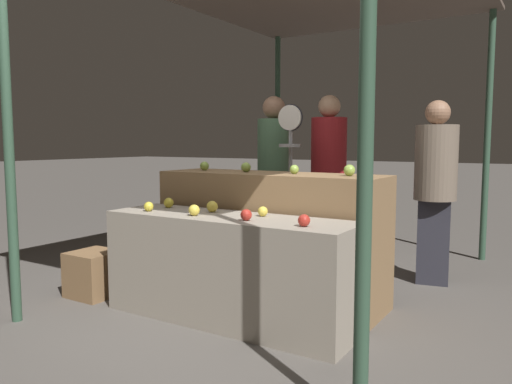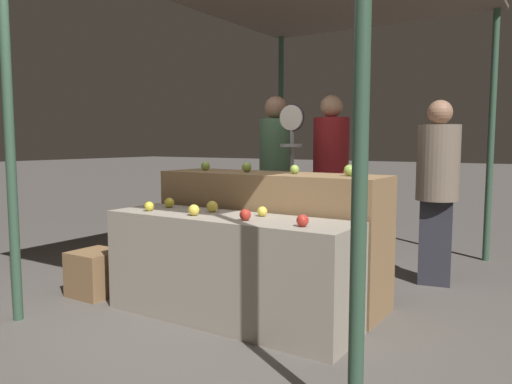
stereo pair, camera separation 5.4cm
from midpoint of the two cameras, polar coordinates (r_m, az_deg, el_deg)
The scene contains 19 objects.
ground_plane at distance 3.77m, azimuth -2.76°, elevation -14.38°, with size 60.00×60.00×0.00m, color #59544F.
display_counter_front at distance 3.65m, azimuth -2.79°, elevation -8.72°, with size 1.90×0.55×0.77m, color gray.
display_counter_back at distance 4.12m, azimuth 2.07°, elevation -5.10°, with size 1.90×0.55×1.04m, color olive.
apple_front_0 at distance 3.90m, azimuth -11.73°, elevation -1.61°, with size 0.07×0.07×0.07m, color gold.
apple_front_1 at distance 3.61m, azimuth -6.69°, elevation -2.06°, with size 0.08×0.08×0.08m, color yellow.
apple_front_2 at distance 3.36m, azimuth -0.77°, elevation -2.63°, with size 0.08×0.08×0.08m, color #B72D23.
apple_front_3 at distance 3.13m, azimuth 5.84°, elevation -3.26°, with size 0.08×0.08×0.08m, color #B72D23.
apple_front_4 at distance 4.08m, azimuth -9.51°, elevation -1.21°, with size 0.08×0.08×0.08m, color gold.
apple_front_5 at distance 3.78m, azimuth -4.62°, elevation -1.66°, with size 0.09×0.09×0.09m, color yellow.
apple_front_6 at distance 3.55m, azimuth 1.16°, elevation -2.23°, with size 0.07×0.07×0.07m, color yellow.
apple_back_0 at distance 4.42m, azimuth -5.44°, elevation 2.97°, with size 0.08×0.08×0.08m, color #8EB247.
apple_back_1 at distance 4.16m, azimuth -0.71°, elevation 2.84°, with size 0.08×0.08×0.08m, color #8EB247.
apple_back_2 at distance 3.93m, azimuth 4.83°, elevation 2.59°, with size 0.07×0.07×0.07m, color #8EB247.
apple_back_3 at distance 3.75m, azimuth 11.05°, elevation 2.44°, with size 0.09×0.09×0.09m, color #8EB247.
produce_scale at distance 4.68m, azimuth 4.41°, elevation 4.31°, with size 0.25×0.20×1.65m.
person_vendor_at_scale at distance 5.17m, azimuth 2.56°, elevation 2.78°, with size 0.41×0.41×1.76m.
person_customer_left at distance 4.77m, azimuth 20.34°, elevation 1.30°, with size 0.44×0.44×1.67m.
person_customer_right at distance 5.34m, azimuth 8.83°, elevation 2.83°, with size 0.51×0.51×1.79m.
wooden_crate_side at distance 4.48m, azimuth -17.48°, elevation -8.83°, with size 0.38×0.38×0.38m, color olive.
Camera 2 is at (2.08, -2.87, 1.30)m, focal length 35.00 mm.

